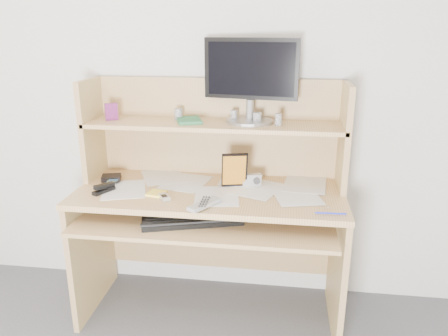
# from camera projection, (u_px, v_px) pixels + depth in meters

# --- Properties ---
(back_wall) EXTENTS (3.60, 0.04, 2.50)m
(back_wall) POSITION_uv_depth(u_px,v_px,m) (218.00, 86.00, 2.44)
(back_wall) COLOR silver
(back_wall) RESTS_ON floor
(desk) EXTENTS (1.40, 0.70, 1.30)m
(desk) POSITION_uv_depth(u_px,v_px,m) (212.00, 195.00, 2.38)
(desk) COLOR tan
(desk) RESTS_ON floor
(paper_clutter) EXTENTS (1.32, 0.54, 0.01)m
(paper_clutter) POSITION_uv_depth(u_px,v_px,m) (210.00, 190.00, 2.29)
(paper_clutter) COLOR silver
(paper_clutter) RESTS_ON desk
(keyboard) EXTENTS (0.52, 0.31, 0.03)m
(keyboard) POSITION_uv_depth(u_px,v_px,m) (192.00, 219.00, 2.15)
(keyboard) COLOR black
(keyboard) RESTS_ON desk
(tv_remote) EXTENTS (0.14, 0.19, 0.02)m
(tv_remote) POSITION_uv_depth(u_px,v_px,m) (204.00, 204.00, 2.07)
(tv_remote) COLOR gray
(tv_remote) RESTS_ON paper_clutter
(flip_phone) EXTENTS (0.08, 0.09, 0.02)m
(flip_phone) POSITION_uv_depth(u_px,v_px,m) (164.00, 196.00, 2.17)
(flip_phone) COLOR silver
(flip_phone) RESTS_ON paper_clutter
(stapler) EXTENTS (0.09, 0.13, 0.04)m
(stapler) POSITION_uv_depth(u_px,v_px,m) (104.00, 188.00, 2.25)
(stapler) COLOR black
(stapler) RESTS_ON paper_clutter
(wallet) EXTENTS (0.12, 0.11, 0.03)m
(wallet) POSITION_uv_depth(u_px,v_px,m) (111.00, 178.00, 2.43)
(wallet) COLOR black
(wallet) RESTS_ON paper_clutter
(sticky_note_pad) EXTENTS (0.10, 0.10, 0.01)m
(sticky_note_pad) POSITION_uv_depth(u_px,v_px,m) (156.00, 193.00, 2.23)
(sticky_note_pad) COLOR yellow
(sticky_note_pad) RESTS_ON desk
(digital_camera) EXTENTS (0.11, 0.06, 0.06)m
(digital_camera) POSITION_uv_depth(u_px,v_px,m) (252.00, 180.00, 2.34)
(digital_camera) COLOR #AFAFB2
(digital_camera) RESTS_ON paper_clutter
(game_case) EXTENTS (0.14, 0.05, 0.19)m
(game_case) POSITION_uv_depth(u_px,v_px,m) (235.00, 170.00, 2.29)
(game_case) COLOR black
(game_case) RESTS_ON paper_clutter
(blue_pen) EXTENTS (0.14, 0.01, 0.01)m
(blue_pen) POSITION_uv_depth(u_px,v_px,m) (331.00, 213.00, 1.98)
(blue_pen) COLOR #1B28CE
(blue_pen) RESTS_ON paper_clutter
(card_box) EXTENTS (0.07, 0.05, 0.09)m
(card_box) POSITION_uv_depth(u_px,v_px,m) (111.00, 112.00, 2.37)
(card_box) COLOR maroon
(card_box) RESTS_ON desk
(shelf_book) EXTENTS (0.17, 0.20, 0.02)m
(shelf_book) POSITION_uv_depth(u_px,v_px,m) (189.00, 120.00, 2.34)
(shelf_book) COLOR #317A48
(shelf_book) RESTS_ON desk
(chip_stack_a) EXTENTS (0.05, 0.05, 0.06)m
(chip_stack_a) POSITION_uv_depth(u_px,v_px,m) (178.00, 114.00, 2.39)
(chip_stack_a) COLOR black
(chip_stack_a) RESTS_ON desk
(chip_stack_b) EXTENTS (0.04, 0.04, 0.06)m
(chip_stack_b) POSITION_uv_depth(u_px,v_px,m) (234.00, 116.00, 2.35)
(chip_stack_b) COLOR white
(chip_stack_b) RESTS_ON desk
(chip_stack_c) EXTENTS (0.06, 0.06, 0.06)m
(chip_stack_c) POSITION_uv_depth(u_px,v_px,m) (257.00, 118.00, 2.30)
(chip_stack_c) COLOR black
(chip_stack_c) RESTS_ON desk
(chip_stack_d) EXTENTS (0.05, 0.05, 0.06)m
(chip_stack_d) POSITION_uv_depth(u_px,v_px,m) (278.00, 120.00, 2.25)
(chip_stack_d) COLOR white
(chip_stack_d) RESTS_ON desk
(monitor) EXTENTS (0.50, 0.25, 0.43)m
(monitor) POSITION_uv_depth(u_px,v_px,m) (251.00, 78.00, 2.28)
(monitor) COLOR #98989D
(monitor) RESTS_ON desk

